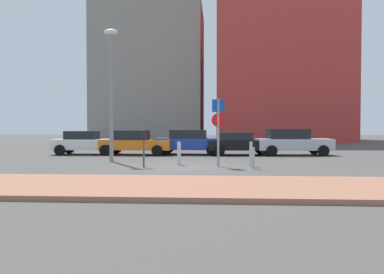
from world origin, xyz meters
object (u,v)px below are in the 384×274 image
Objects in this scene: parked_car_white at (85,142)px; parked_car_silver at (292,142)px; parked_car_black at (239,143)px; parking_sign_post at (218,124)px; traffic_bollard_far at (253,158)px; traffic_bollard_near at (179,153)px; parking_meter at (144,146)px; parked_car_blue at (189,142)px; traffic_bollard_mid at (251,154)px; street_lamp at (111,83)px; parked_car_orange at (135,142)px.

parked_car_silver is at bearing 1.11° from parked_car_white.
parked_car_white is 9.45m from parked_car_black.
parking_sign_post reaches higher than parked_car_black.
traffic_bollard_far is at bearing -110.92° from parked_car_silver.
parked_car_silver is (12.64, 0.24, 0.07)m from parked_car_white.
parked_car_black is at bearing 64.54° from traffic_bollard_near.
parking_sign_post reaches higher than parked_car_white.
parked_car_white reaches higher than parked_car_black.
parked_car_blue is at bearing 79.63° from parking_meter.
traffic_bollard_near is (-3.04, -6.38, -0.20)m from parked_car_black.
street_lamp is at bearing 163.37° from traffic_bollard_mid.
parking_meter is at bearing 175.17° from traffic_bollard_far.
parked_car_blue is 8.69m from traffic_bollard_far.
traffic_bollard_far is at bearing -49.41° from parked_car_orange.
parked_car_black is 3.77× the size of traffic_bollard_mid.
traffic_bollard_near is at bearing 170.49° from traffic_bollard_mid.
parked_car_white reaches higher than traffic_bollard_mid.
parked_car_silver is 0.70× the size of street_lamp.
parking_meter is at bearing -170.14° from parking_sign_post.
parked_car_white is at bearing -176.40° from parked_car_blue.
parked_car_silver is at bearing 27.15° from street_lamp.
parked_car_blue is 6.62m from traffic_bollard_near.
street_lamp is 5.06m from traffic_bollard_near.
parked_car_orange is at bearing 134.17° from traffic_bollard_mid.
parked_car_white is 11.74m from traffic_bollard_mid.
parked_car_blue is 3.96× the size of traffic_bollard_mid.
parking_meter is (1.91, -7.23, 0.17)m from parked_car_orange.
traffic_bollard_far is (4.63, -0.39, -0.49)m from parking_meter.
parked_car_silver is (3.19, 0.07, 0.09)m from parked_car_black.
street_lamp reaches higher than parked_car_black.
traffic_bollard_near is at bearing 36.64° from parking_meter.
parking_meter is (-4.46, -7.44, 0.21)m from parked_car_black.
parked_car_orange is 4.26× the size of traffic_bollard_near.
parked_car_white is 2.81× the size of parking_meter.
parking_meter is 4.67m from traffic_bollard_far.
traffic_bollard_far is (3.21, -1.45, -0.08)m from traffic_bollard_near.
parked_car_silver is 4.17× the size of traffic_bollard_mid.
parked_car_orange is at bearing 127.37° from parking_sign_post.
traffic_bollard_near is 0.97× the size of traffic_bollard_mid.
parking_meter reaches higher than traffic_bollard_mid.
parking_sign_post is 2.23m from traffic_bollard_far.
parked_car_silver is 4.29× the size of traffic_bollard_near.
parked_car_white is 1.37× the size of parking_sign_post.
parked_car_silver reaches higher than traffic_bollard_mid.
street_lamp reaches higher than parking_sign_post.
traffic_bollard_near is 1.19× the size of traffic_bollard_far.
parking_sign_post is at bearing -15.71° from traffic_bollard_near.
parking_meter is 1.62× the size of traffic_bollard_far.
street_lamp is 6.16× the size of traffic_bollard_near.
parking_meter is at bearing -50.45° from street_lamp.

